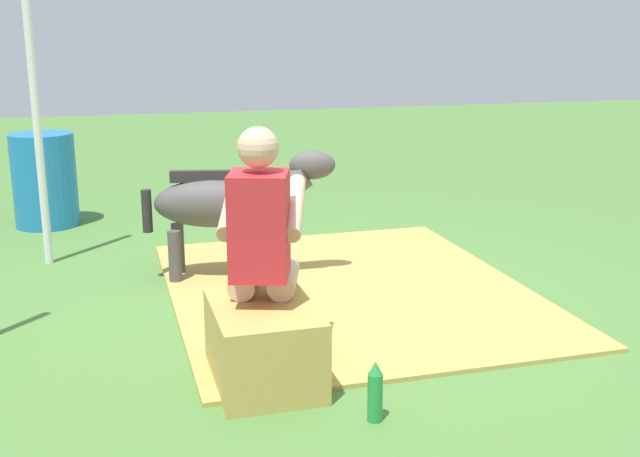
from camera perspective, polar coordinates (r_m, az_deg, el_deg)
ground_plane at (r=4.99m, az=-0.09°, el=-5.79°), size 24.00×24.00×0.00m
hay_patch at (r=5.29m, az=2.05°, el=-4.49°), size 2.81×2.35×0.02m
hay_bale at (r=3.93m, az=-4.14°, el=-8.46°), size 0.69×0.50×0.40m
person_seated at (r=3.92m, az=-4.26°, el=-0.92°), size 0.72×0.54×1.28m
pony_standing at (r=5.44m, az=-6.79°, el=1.86°), size 0.50×1.33×0.91m
soda_bottle at (r=3.59m, az=4.07°, el=-11.90°), size 0.07×0.07×0.29m
water_barrel at (r=7.36m, az=-19.56°, el=3.37°), size 0.56×0.56×0.83m
tent_pole_right at (r=6.04m, az=-20.19°, el=8.57°), size 0.06×0.06×2.40m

